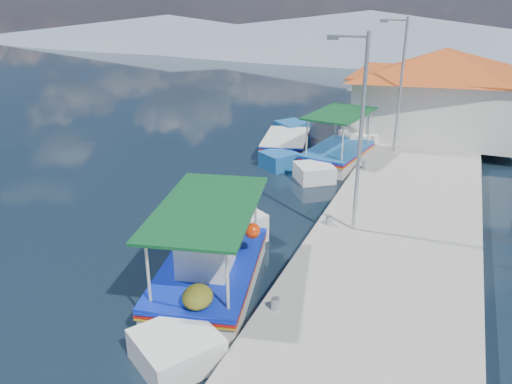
% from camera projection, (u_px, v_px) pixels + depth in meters
% --- Properties ---
extents(ground, '(160.00, 160.00, 0.00)m').
position_uv_depth(ground, '(196.00, 245.00, 16.02)').
color(ground, black).
rests_on(ground, ground).
extents(quay, '(5.00, 44.00, 0.50)m').
position_uv_depth(quay, '(409.00, 198.00, 19.01)').
color(quay, '#A09F96').
rests_on(quay, ground).
extents(bollards, '(0.20, 17.20, 0.30)m').
position_uv_depth(bollards, '(351.00, 187.00, 18.95)').
color(bollards, '#A5A8AD').
rests_on(bollards, quay).
extents(main_caique, '(3.60, 8.08, 2.73)m').
position_uv_depth(main_caique, '(212.00, 271.00, 13.52)').
color(main_caique, white).
rests_on(main_caique, ground).
extents(caique_green_canopy, '(2.88, 7.15, 2.71)m').
position_uv_depth(caique_green_canopy, '(338.00, 155.00, 23.39)').
color(caique_green_canopy, white).
rests_on(caique_green_canopy, ground).
extents(caique_blue_hull, '(2.96, 6.78, 1.23)m').
position_uv_depth(caique_blue_hull, '(287.00, 145.00, 25.13)').
color(caique_blue_hull, '#1A579D').
rests_on(caique_blue_hull, ground).
extents(caique_far, '(2.90, 7.08, 2.52)m').
position_uv_depth(caique_far, '(374.00, 117.00, 30.30)').
color(caique_far, white).
rests_on(caique_far, ground).
extents(harbor_building, '(10.49, 10.49, 4.40)m').
position_uv_depth(harbor_building, '(441.00, 91.00, 25.69)').
color(harbor_building, silver).
rests_on(harbor_building, quay).
extents(lamp_post_near, '(1.21, 0.14, 6.00)m').
position_uv_depth(lamp_post_near, '(358.00, 125.00, 14.72)').
color(lamp_post_near, '#A5A8AD').
rests_on(lamp_post_near, quay).
extents(lamp_post_far, '(1.21, 0.14, 6.00)m').
position_uv_depth(lamp_post_far, '(399.00, 79.00, 22.45)').
color(lamp_post_far, '#A5A8AD').
rests_on(lamp_post_far, quay).
extents(mountain_ridge, '(171.40, 96.00, 5.50)m').
position_uv_depth(mountain_ridge, '(464.00, 39.00, 61.06)').
color(mountain_ridge, slate).
rests_on(mountain_ridge, ground).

